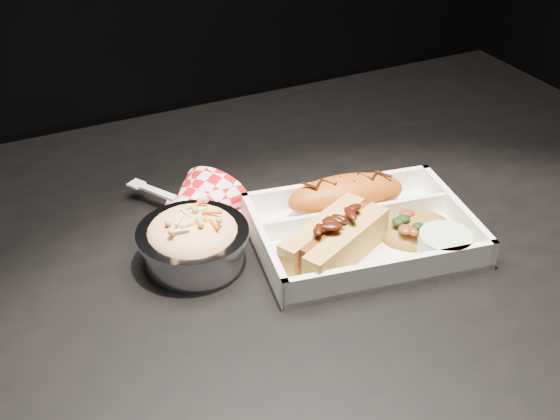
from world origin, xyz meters
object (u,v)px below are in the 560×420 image
object	(u,v)px
hotdog	(334,238)
foil_coleslaw_cup	(193,239)
food_tray	(362,235)
dining_table	(298,292)
fried_pastry	(346,195)
napkin_fork	(191,207)

from	to	relation	value
hotdog	foil_coleslaw_cup	distance (m)	0.16
food_tray	hotdog	xyz separation A→B (m)	(-0.05, -0.02, 0.02)
dining_table	hotdog	xyz separation A→B (m)	(0.01, -0.06, 0.12)
hotdog	foil_coleslaw_cup	size ratio (longest dim) A/B	1.17
food_tray	fried_pastry	distance (m)	0.06
dining_table	fried_pastry	world-z (taller)	fried_pastry
food_tray	hotdog	world-z (taller)	hotdog
dining_table	napkin_fork	bearing A→B (deg)	139.67
foil_coleslaw_cup	food_tray	bearing A→B (deg)	-14.12
food_tray	hotdog	distance (m)	0.06
dining_table	fried_pastry	xyz separation A→B (m)	(0.07, 0.01, 0.12)
dining_table	food_tray	world-z (taller)	food_tray
napkin_fork	fried_pastry	bearing A→B (deg)	34.08
hotdog	napkin_fork	bearing A→B (deg)	101.46
food_tray	fried_pastry	size ratio (longest dim) A/B	1.85
dining_table	napkin_fork	size ratio (longest dim) A/B	7.15
dining_table	napkin_fork	world-z (taller)	napkin_fork
dining_table	fried_pastry	distance (m)	0.14
food_tray	napkin_fork	size ratio (longest dim) A/B	1.65
dining_table	hotdog	bearing A→B (deg)	-80.49
fried_pastry	food_tray	bearing A→B (deg)	-99.53
foil_coleslaw_cup	napkin_fork	world-z (taller)	foil_coleslaw_cup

